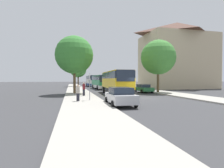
# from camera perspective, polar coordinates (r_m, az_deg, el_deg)

# --- Properties ---
(ground_plane) EXTENTS (300.00, 300.00, 0.00)m
(ground_plane) POSITION_cam_1_polar(r_m,az_deg,el_deg) (21.47, 9.36, -4.60)
(ground_plane) COLOR #38383A
(ground_plane) RESTS_ON ground
(sidewalk_left) EXTENTS (4.00, 120.00, 0.15)m
(sidewalk_left) POSITION_cam_1_polar(r_m,az_deg,el_deg) (19.85, -9.69, -4.89)
(sidewalk_left) COLOR #A39E93
(sidewalk_left) RESTS_ON ground_plane
(sidewalk_right) EXTENTS (4.00, 120.00, 0.15)m
(sidewalk_right) POSITION_cam_1_polar(r_m,az_deg,el_deg) (25.01, 24.35, -3.68)
(sidewalk_right) COLOR #A39E93
(sidewalk_right) RESTS_ON ground_plane
(building_right_background) EXTENTS (16.81, 11.24, 16.86)m
(building_right_background) POSITION_cam_1_polar(r_m,az_deg,el_deg) (48.42, 20.41, 8.73)
(building_right_background) COLOR #C6B28E
(building_right_background) RESTS_ON ground_plane
(bus_front) EXTENTS (3.13, 11.35, 3.50)m
(bus_front) POSITION_cam_1_polar(r_m,az_deg,el_deg) (26.90, 1.20, 0.63)
(bus_front) COLOR #2D2D2D
(bus_front) RESTS_ON ground_plane
(bus_middle) EXTENTS (2.97, 11.73, 3.21)m
(bus_middle) POSITION_cam_1_polar(r_m,az_deg,el_deg) (41.82, -3.83, 0.75)
(bus_middle) COLOR silver
(bus_middle) RESTS_ON ground_plane
(bus_rear) EXTENTS (2.92, 11.63, 3.53)m
(bus_rear) POSITION_cam_1_polar(r_m,az_deg,el_deg) (57.49, -6.67, 1.11)
(bus_rear) COLOR #2D519E
(bus_rear) RESTS_ON ground_plane
(parked_car_left_curb) EXTENTS (2.19, 4.52, 1.60)m
(parked_car_left_curb) POSITION_cam_1_polar(r_m,az_deg,el_deg) (15.28, 2.70, -3.97)
(parked_car_left_curb) COLOR #B7B7BC
(parked_car_left_curb) RESTS_ON ground_plane
(parked_car_right_near) EXTENTS (2.20, 4.24, 1.43)m
(parked_car_right_near) POSITION_cam_1_polar(r_m,az_deg,el_deg) (30.66, 10.26, -1.37)
(parked_car_right_near) COLOR #236B38
(parked_car_right_near) RESTS_ON ground_plane
(parked_car_right_far) EXTENTS (2.23, 4.03, 1.43)m
(parked_car_right_far) POSITION_cam_1_polar(r_m,az_deg,el_deg) (46.60, 1.86, -0.35)
(parked_car_right_far) COLOR silver
(parked_car_right_far) RESTS_ON ground_plane
(bus_stop_sign) EXTENTS (0.08, 0.45, 2.74)m
(bus_stop_sign) POSITION_cam_1_polar(r_m,az_deg,el_deg) (18.15, -7.31, 0.12)
(bus_stop_sign) COLOR gray
(bus_stop_sign) RESTS_ON sidewalk_left
(pedestrian_waiting_near) EXTENTS (0.36, 0.36, 1.61)m
(pedestrian_waiting_near) POSITION_cam_1_polar(r_m,az_deg,el_deg) (17.45, -11.05, -2.86)
(pedestrian_waiting_near) COLOR #23232D
(pedestrian_waiting_near) RESTS_ON sidewalk_left
(pedestrian_waiting_far) EXTENTS (0.36, 0.36, 1.74)m
(pedestrian_waiting_far) POSITION_cam_1_polar(r_m,az_deg,el_deg) (23.12, -9.19, -1.61)
(pedestrian_waiting_far) COLOR #23232D
(pedestrian_waiting_far) RESTS_ON sidewalk_left
(tree_left_near) EXTENTS (5.77, 5.77, 8.75)m
(tree_left_near) POSITION_cam_1_polar(r_m,az_deg,el_deg) (27.57, -12.20, 9.23)
(tree_left_near) COLOR brown
(tree_left_near) RESTS_ON sidewalk_left
(tree_left_far) EXTENTS (5.26, 5.26, 8.03)m
(tree_left_far) POSITION_cam_1_polar(r_m,az_deg,el_deg) (55.74, -11.01, 4.84)
(tree_left_far) COLOR brown
(tree_left_far) RESTS_ON sidewalk_left
(tree_right_near) EXTENTS (5.81, 5.81, 8.75)m
(tree_right_near) POSITION_cam_1_polar(r_m,az_deg,el_deg) (30.62, 14.83, 8.41)
(tree_right_near) COLOR brown
(tree_right_near) RESTS_ON sidewalk_right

